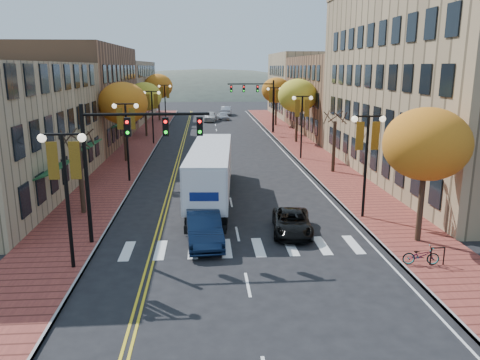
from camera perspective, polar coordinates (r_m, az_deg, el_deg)
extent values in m
plane|color=black|center=(21.43, 0.45, -10.28)|extent=(200.00, 200.00, 0.00)
cube|color=brown|center=(53.24, -12.25, 4.04)|extent=(4.00, 85.00, 0.15)
cube|color=brown|center=(53.79, 7.16, 4.34)|extent=(4.00, 85.00, 0.15)
cube|color=brown|center=(57.69, -20.06, 9.68)|extent=(12.00, 24.00, 11.00)
cube|color=#9E8966|center=(82.06, -15.38, 10.43)|extent=(12.00, 26.00, 9.50)
cube|color=#997F5B|center=(40.85, 25.69, 10.67)|extent=(15.00, 28.00, 15.00)
cube|color=brown|center=(64.84, 13.99, 10.00)|extent=(15.00, 24.00, 10.00)
cube|color=#9E8966|center=(85.97, 9.40, 11.36)|extent=(15.00, 20.00, 11.00)
cylinder|color=#382619|center=(29.20, -18.80, 0.17)|extent=(0.28, 0.28, 4.20)
cylinder|color=#382619|center=(44.55, -13.86, 5.41)|extent=(0.28, 0.28, 4.90)
ellipsoid|color=orange|center=(44.25, -14.07, 9.07)|extent=(4.48, 4.48, 3.81)
cylinder|color=#382619|center=(60.30, -11.42, 7.43)|extent=(0.28, 0.28, 4.55)
ellipsoid|color=yellow|center=(60.08, -11.54, 9.94)|extent=(4.16, 4.16, 3.54)
cylinder|color=#382619|center=(78.10, -9.85, 9.04)|extent=(0.28, 0.28, 5.04)
ellipsoid|color=orange|center=(77.93, -9.94, 11.20)|extent=(4.61, 4.61, 3.92)
cylinder|color=#382619|center=(24.81, 21.25, -1.93)|extent=(0.28, 0.28, 4.55)
ellipsoid|color=orange|center=(24.28, 21.79, 4.10)|extent=(4.16, 4.16, 3.54)
cylinder|color=#382619|center=(39.53, 11.38, 4.01)|extent=(0.28, 0.28, 4.20)
cylinder|color=#382619|center=(54.91, 6.93, 7.19)|extent=(0.28, 0.28, 4.90)
ellipsoid|color=yellow|center=(54.66, 7.01, 10.17)|extent=(4.48, 4.48, 3.81)
cylinder|color=#382619|center=(70.60, 4.40, 8.62)|extent=(0.28, 0.28, 4.76)
ellipsoid|color=orange|center=(70.41, 4.44, 10.87)|extent=(4.35, 4.35, 3.70)
cylinder|color=black|center=(21.16, -20.25, -2.82)|extent=(0.16, 0.16, 6.00)
cylinder|color=black|center=(20.55, -20.93, 5.23)|extent=(1.60, 0.10, 0.10)
sphere|color=#FFF2CC|center=(20.82, -23.01, 4.72)|extent=(0.36, 0.36, 0.36)
sphere|color=#FFF2CC|center=(20.36, -18.73, 4.91)|extent=(0.36, 0.36, 0.36)
cube|color=orange|center=(20.86, -21.86, 2.19)|extent=(0.45, 0.03, 1.60)
cube|color=orange|center=(20.60, -19.48, 2.26)|extent=(0.45, 0.03, 1.60)
cylinder|color=black|center=(36.44, -13.56, 4.29)|extent=(0.16, 0.16, 6.00)
cylinder|color=black|center=(36.10, -13.83, 8.99)|extent=(1.60, 0.10, 0.10)
sphere|color=#FFF2CC|center=(36.25, -15.08, 8.70)|extent=(0.36, 0.36, 0.36)
sphere|color=#FFF2CC|center=(35.99, -12.55, 8.81)|extent=(0.36, 0.36, 0.36)
cube|color=orange|center=(36.27, -14.44, 7.23)|extent=(0.45, 0.03, 1.60)
cube|color=orange|center=(36.13, -13.02, 7.29)|extent=(0.45, 0.03, 1.60)
cylinder|color=black|center=(54.14, -10.61, 7.40)|extent=(0.16, 0.16, 6.00)
cylinder|color=black|center=(53.90, -10.75, 10.57)|extent=(1.60, 0.10, 0.10)
sphere|color=#FFF2CC|center=(54.00, -11.60, 10.37)|extent=(0.36, 0.36, 0.36)
sphere|color=#FFF2CC|center=(53.83, -9.88, 10.44)|extent=(0.36, 0.36, 0.36)
cube|color=orange|center=(54.02, -11.18, 9.38)|extent=(0.45, 0.03, 1.60)
cube|color=orange|center=(53.92, -10.22, 9.42)|extent=(0.45, 0.03, 1.60)
cylinder|color=black|center=(71.98, -9.10, 8.96)|extent=(0.16, 0.16, 6.00)
cylinder|color=black|center=(71.81, -9.19, 11.34)|extent=(1.60, 0.10, 0.10)
sphere|color=#FFF2CC|center=(71.88, -9.83, 11.20)|extent=(0.36, 0.36, 0.36)
sphere|color=#FFF2CC|center=(71.75, -8.54, 11.25)|extent=(0.36, 0.36, 0.36)
cube|color=orange|center=(71.89, -9.52, 10.46)|extent=(0.45, 0.03, 1.60)
cube|color=orange|center=(71.82, -8.79, 10.48)|extent=(0.45, 0.03, 1.60)
cylinder|color=black|center=(27.70, 15.05, 1.32)|extent=(0.16, 0.16, 6.00)
cylinder|color=black|center=(27.24, 15.44, 7.50)|extent=(1.60, 0.10, 0.10)
sphere|color=#FFF2CC|center=(27.00, 13.81, 7.22)|extent=(0.36, 0.36, 0.36)
sphere|color=#FFF2CC|center=(27.54, 17.00, 7.14)|extent=(0.36, 0.36, 0.36)
cube|color=orange|center=(27.22, 14.40, 5.22)|extent=(0.45, 0.03, 1.60)
cube|color=orange|center=(27.53, 16.18, 5.20)|extent=(0.45, 0.03, 1.60)
cylinder|color=black|center=(44.83, 7.52, 6.25)|extent=(0.16, 0.16, 6.00)
cylinder|color=black|center=(44.55, 7.64, 10.08)|extent=(1.60, 0.10, 0.10)
sphere|color=#FFF2CC|center=(44.40, 6.60, 9.90)|extent=(0.36, 0.36, 0.36)
sphere|color=#FFF2CC|center=(44.73, 8.65, 9.87)|extent=(0.36, 0.36, 0.36)
cube|color=orange|center=(44.54, 7.02, 8.68)|extent=(0.45, 0.03, 1.60)
cube|color=orange|center=(44.72, 8.16, 8.66)|extent=(0.45, 0.03, 1.60)
cylinder|color=black|center=(62.45, 4.15, 8.40)|extent=(0.16, 0.16, 6.00)
cylinder|color=black|center=(62.25, 4.19, 11.15)|extent=(1.60, 0.10, 0.10)
sphere|color=#FFF2CC|center=(62.15, 3.45, 11.02)|extent=(0.36, 0.36, 0.36)
sphere|color=#FFF2CC|center=(62.38, 4.93, 11.00)|extent=(0.36, 0.36, 0.36)
cube|color=orange|center=(62.24, 3.76, 10.14)|extent=(0.45, 0.03, 1.60)
cube|color=orange|center=(62.38, 4.59, 10.14)|extent=(0.45, 0.03, 1.60)
cylinder|color=black|center=(23.81, -18.21, 0.37)|extent=(0.20, 0.20, 7.00)
cylinder|color=black|center=(22.79, -11.36, 7.87)|extent=(6.00, 0.14, 0.14)
cube|color=black|center=(22.98, -13.53, 6.30)|extent=(0.30, 0.25, 0.90)
sphere|color=#FF0C0C|center=(22.82, -13.62, 6.88)|extent=(0.16, 0.16, 0.16)
cube|color=black|center=(22.77, -9.03, 6.44)|extent=(0.30, 0.25, 0.90)
sphere|color=#FF0C0C|center=(22.60, -9.08, 7.02)|extent=(0.16, 0.16, 0.16)
cube|color=black|center=(22.69, -4.93, 6.54)|extent=(0.30, 0.25, 0.90)
sphere|color=#FF0C0C|center=(22.52, -4.94, 7.12)|extent=(0.16, 0.16, 0.16)
cylinder|color=black|center=(62.40, 4.06, 8.86)|extent=(0.20, 0.20, 7.00)
cylinder|color=black|center=(61.85, 1.30, 11.63)|extent=(6.00, 0.14, 0.14)
cube|color=black|center=(61.97, 2.14, 11.07)|extent=(0.30, 0.25, 0.90)
sphere|color=#FF0C0C|center=(61.82, 2.16, 11.30)|extent=(0.16, 0.16, 0.16)
cube|color=black|center=(61.80, 0.45, 11.07)|extent=(0.30, 0.25, 0.90)
sphere|color=#FF0C0C|center=(61.65, 0.46, 11.30)|extent=(0.16, 0.16, 0.16)
cube|color=black|center=(61.68, -1.08, 11.07)|extent=(0.30, 0.25, 0.90)
sphere|color=#FF0C0C|center=(61.53, -1.07, 11.29)|extent=(0.16, 0.16, 0.16)
cube|color=black|center=(30.19, -3.55, -1.54)|extent=(1.77, 12.18, 0.33)
cube|color=silver|center=(29.80, -3.60, 1.50)|extent=(3.27, 12.28, 2.61)
cube|color=#222227|center=(37.29, -2.95, 2.58)|extent=(2.52, 2.96, 2.33)
cylinder|color=black|center=(25.73, -6.32, -5.08)|extent=(0.39, 0.95, 0.93)
cylinder|color=black|center=(25.60, -1.93, -5.10)|extent=(0.39, 0.95, 0.93)
cylinder|color=black|center=(26.78, -6.08, -4.31)|extent=(0.39, 0.95, 0.93)
cylinder|color=black|center=(26.66, -1.87, -4.32)|extent=(0.39, 0.95, 0.93)
cylinder|color=black|center=(36.47, -4.55, 0.58)|extent=(0.39, 0.95, 0.93)
cylinder|color=black|center=(36.38, -1.46, 0.59)|extent=(0.39, 0.95, 0.93)
cylinder|color=black|center=(38.47, -4.33, 1.28)|extent=(0.39, 0.95, 0.93)
cylinder|color=black|center=(38.39, -1.41, 1.28)|extent=(0.39, 0.95, 0.93)
imported|color=black|center=(23.73, -4.44, -5.82)|extent=(2.04, 4.95, 1.59)
imported|color=black|center=(25.21, 6.36, -5.15)|extent=(2.50, 4.55, 1.21)
imported|color=silver|center=(76.55, -3.64, 7.73)|extent=(2.43, 4.98, 1.64)
imported|color=#9C9CA3|center=(78.96, -2.10, 7.79)|extent=(2.14, 4.47, 1.26)
imported|color=#B8B8C0|center=(86.76, -1.67, 8.44)|extent=(2.24, 5.05, 1.61)
imported|color=gray|center=(22.41, 21.20, -8.57)|extent=(1.66, 0.73, 0.84)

